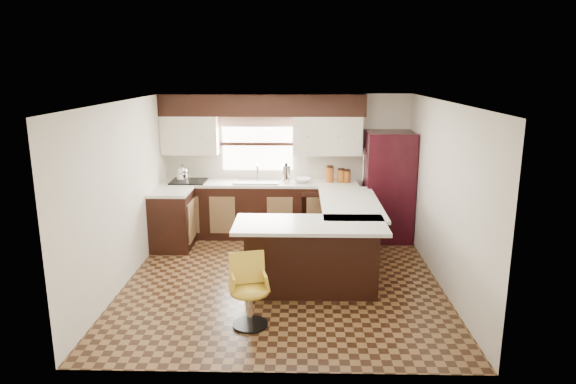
{
  "coord_description": "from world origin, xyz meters",
  "views": [
    {
      "loc": [
        0.23,
        -6.52,
        2.81
      ],
      "look_at": [
        0.06,
        0.45,
        1.12
      ],
      "focal_mm": 32.0,
      "sensor_mm": 36.0,
      "label": 1
    }
  ],
  "objects_px": {
    "peninsula_return": "(311,258)",
    "refrigerator": "(388,186)",
    "peninsula_long": "(346,234)",
    "bar_chair": "(250,292)"
  },
  "relations": [
    {
      "from": "refrigerator",
      "to": "peninsula_return",
      "type": "bearing_deg",
      "value": -121.32
    },
    {
      "from": "peninsula_long",
      "to": "peninsula_return",
      "type": "relative_size",
      "value": 1.18
    },
    {
      "from": "peninsula_long",
      "to": "bar_chair",
      "type": "distance_m",
      "value": 2.27
    },
    {
      "from": "peninsula_long",
      "to": "peninsula_return",
      "type": "distance_m",
      "value": 1.11
    },
    {
      "from": "peninsula_long",
      "to": "peninsula_return",
      "type": "bearing_deg",
      "value": -118.3
    },
    {
      "from": "peninsula_long",
      "to": "refrigerator",
      "type": "bearing_deg",
      "value": 56.34
    },
    {
      "from": "peninsula_long",
      "to": "refrigerator",
      "type": "distance_m",
      "value": 1.5
    },
    {
      "from": "refrigerator",
      "to": "bar_chair",
      "type": "distance_m",
      "value": 3.73
    },
    {
      "from": "peninsula_return",
      "to": "refrigerator",
      "type": "height_order",
      "value": "refrigerator"
    },
    {
      "from": "peninsula_return",
      "to": "bar_chair",
      "type": "bearing_deg",
      "value": -126.55
    }
  ]
}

